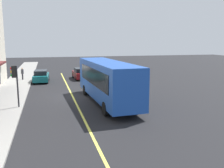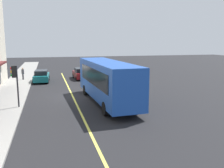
{
  "view_description": "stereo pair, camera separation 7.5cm",
  "coord_description": "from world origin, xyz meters",
  "px_view_note": "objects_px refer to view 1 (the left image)",
  "views": [
    {
      "loc": [
        -22.95,
        2.3,
        5.21
      ],
      "look_at": [
        -2.92,
        -3.02,
        1.6
      ],
      "focal_mm": 39.87,
      "sensor_mm": 36.0,
      "label": 1
    },
    {
      "loc": [
        -22.96,
        2.23,
        5.21
      ],
      "look_at": [
        -2.92,
        -3.02,
        1.6
      ],
      "focal_mm": 39.87,
      "sensor_mm": 36.0,
      "label": 2
    }
  ],
  "objects_px": {
    "car_teal": "(41,76)",
    "pedestrian_waiting": "(22,73)",
    "traffic_light": "(15,76)",
    "car_maroon": "(81,74)",
    "bus": "(107,80)"
  },
  "relations": [
    {
      "from": "car_teal",
      "to": "car_maroon",
      "type": "height_order",
      "value": "same"
    },
    {
      "from": "car_teal",
      "to": "traffic_light",
      "type": "bearing_deg",
      "value": 172.57
    },
    {
      "from": "car_teal",
      "to": "car_maroon",
      "type": "bearing_deg",
      "value": -75.91
    },
    {
      "from": "car_teal",
      "to": "bus",
      "type": "bearing_deg",
      "value": -156.34
    },
    {
      "from": "bus",
      "to": "car_maroon",
      "type": "xyz_separation_m",
      "value": [
        13.98,
        0.31,
        -1.24
      ]
    },
    {
      "from": "car_teal",
      "to": "pedestrian_waiting",
      "type": "bearing_deg",
      "value": 54.43
    },
    {
      "from": "traffic_light",
      "to": "pedestrian_waiting",
      "type": "xyz_separation_m",
      "value": [
        14.47,
        0.73,
        -1.45
      ]
    },
    {
      "from": "traffic_light",
      "to": "car_maroon",
      "type": "bearing_deg",
      "value": -26.11
    },
    {
      "from": "car_maroon",
      "to": "traffic_light",
      "type": "bearing_deg",
      "value": 153.89
    },
    {
      "from": "traffic_light",
      "to": "pedestrian_waiting",
      "type": "bearing_deg",
      "value": 2.89
    },
    {
      "from": "bus",
      "to": "pedestrian_waiting",
      "type": "xyz_separation_m",
      "value": [
        14.38,
        7.94,
        -0.9
      ]
    },
    {
      "from": "bus",
      "to": "traffic_light",
      "type": "height_order",
      "value": "bus"
    },
    {
      "from": "traffic_light",
      "to": "car_maroon",
      "type": "xyz_separation_m",
      "value": [
        14.08,
        -6.9,
        -1.79
      ]
    },
    {
      "from": "car_teal",
      "to": "car_maroon",
      "type": "xyz_separation_m",
      "value": [
        1.31,
        -5.23,
        0.0
      ]
    },
    {
      "from": "bus",
      "to": "car_teal",
      "type": "height_order",
      "value": "bus"
    }
  ]
}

